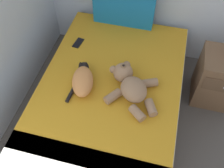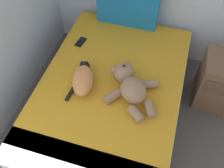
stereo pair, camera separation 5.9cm
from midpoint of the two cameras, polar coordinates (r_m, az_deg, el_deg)
name	(u,v)px [view 2 (the right image)]	position (r m, az deg, el deg)	size (l,w,h in m)	color
bed	(111,98)	(2.59, 0.40, -3.24)	(1.35, 1.97, 0.51)	brown
patterned_cushion	(128,2)	(2.85, 4.18, 17.66)	(0.67, 0.14, 0.53)	#1972AD
cat	(83,79)	(2.34, -5.76, 1.12)	(0.28, 0.44, 0.15)	#D18447
teddy_bear	(130,86)	(2.27, 4.85, -0.35)	(0.50, 0.57, 0.20)	#937051
cell_phone	(81,42)	(2.77, -6.38, 9.30)	(0.09, 0.16, 0.01)	black
nightstand	(222,82)	(2.90, 23.83, 0.34)	(0.47, 0.45, 0.61)	brown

